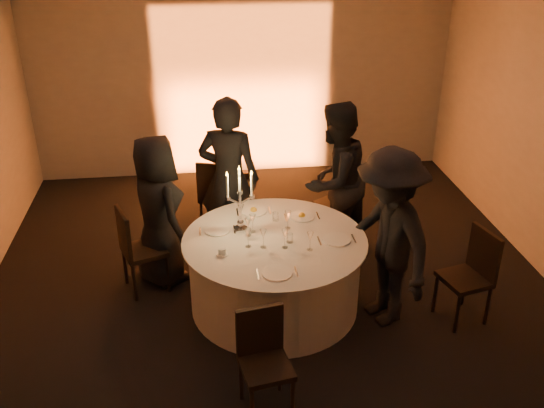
{
  "coord_description": "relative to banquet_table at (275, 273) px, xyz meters",
  "views": [
    {
      "loc": [
        -0.67,
        -5.05,
        3.69
      ],
      "look_at": [
        0.0,
        0.2,
        1.05
      ],
      "focal_mm": 40.0,
      "sensor_mm": 36.0,
      "label": 1
    }
  ],
  "objects": [
    {
      "name": "floor",
      "position": [
        0.0,
        0.0,
        -0.38
      ],
      "size": [
        7.0,
        7.0,
        0.0
      ],
      "primitive_type": "plane",
      "color": "black",
      "rests_on": "ground"
    },
    {
      "name": "wall_back",
      "position": [
        0.0,
        3.5,
        1.12
      ],
      "size": [
        7.0,
        0.0,
        7.0
      ],
      "primitive_type": "plane",
      "rotation": [
        1.57,
        0.0,
        0.0
      ],
      "color": "#A09B95",
      "rests_on": "floor"
    },
    {
      "name": "uplighter_fixture",
      "position": [
        0.0,
        3.2,
        -0.33
      ],
      "size": [
        0.25,
        0.12,
        0.1
      ],
      "primitive_type": "cube",
      "color": "black",
      "rests_on": "floor"
    },
    {
      "name": "banquet_table",
      "position": [
        0.0,
        0.0,
        0.0
      ],
      "size": [
        1.8,
        1.8,
        0.77
      ],
      "color": "black",
      "rests_on": "floor"
    },
    {
      "name": "chair_left",
      "position": [
        -1.38,
        0.45,
        0.15
      ],
      "size": [
        0.53,
        0.53,
        0.95
      ],
      "rotation": [
        0.0,
        0.0,
        1.92
      ],
      "color": "black",
      "rests_on": "floor"
    },
    {
      "name": "chair_back_left",
      "position": [
        -0.5,
        1.62,
        0.15
      ],
      "size": [
        0.52,
        0.52,
        0.96
      ],
      "rotation": [
        0.0,
        0.0,
        2.87
      ],
      "color": "black",
      "rests_on": "floor"
    },
    {
      "name": "chair_back_right",
      "position": [
        0.95,
        1.33,
        0.09
      ],
      "size": [
        0.52,
        0.52,
        0.85
      ],
      "rotation": [
        0.0,
        0.0,
        -2.56
      ],
      "color": "black",
      "rests_on": "floor"
    },
    {
      "name": "chair_right",
      "position": [
        1.86,
        -0.43,
        0.14
      ],
      "size": [
        0.5,
        0.5,
        0.94
      ],
      "rotation": [
        0.0,
        0.0,
        -1.32
      ],
      "color": "black",
      "rests_on": "floor"
    },
    {
      "name": "chair_front",
      "position": [
        -0.26,
        -1.33,
        0.11
      ],
      "size": [
        0.45,
        0.45,
        0.88
      ],
      "rotation": [
        0.0,
        0.0,
        0.18
      ],
      "color": "black",
      "rests_on": "floor"
    },
    {
      "name": "guest_left",
      "position": [
        -1.14,
        0.64,
        0.44
      ],
      "size": [
        0.85,
        0.95,
        1.64
      ],
      "primitive_type": "imported",
      "rotation": [
        0.0,
        0.0,
        2.09
      ],
      "color": "black",
      "rests_on": "floor"
    },
    {
      "name": "guest_back_left",
      "position": [
        -0.37,
        1.1,
        0.56
      ],
      "size": [
        0.79,
        0.65,
        1.88
      ],
      "primitive_type": "imported",
      "rotation": [
        0.0,
        0.0,
        2.82
      ],
      "color": "black",
      "rests_on": "floor"
    },
    {
      "name": "guest_back_right",
      "position": [
        0.8,
        0.96,
        0.52
      ],
      "size": [
        1.12,
        1.09,
        1.81
      ],
      "primitive_type": "imported",
      "rotation": [
        0.0,
        0.0,
        -2.45
      ],
      "color": "black",
      "rests_on": "floor"
    },
    {
      "name": "guest_right",
      "position": [
        1.02,
        -0.33,
        0.51
      ],
      "size": [
        0.98,
        1.3,
        1.78
      ],
      "primitive_type": "imported",
      "rotation": [
        0.0,
        0.0,
        -1.26
      ],
      "color": "black",
      "rests_on": "floor"
    },
    {
      "name": "plate_left",
      "position": [
        -0.54,
        0.23,
        0.39
      ],
      "size": [
        0.36,
        0.25,
        0.01
      ],
      "color": "white",
      "rests_on": "banquet_table"
    },
    {
      "name": "plate_back_left",
      "position": [
        -0.14,
        0.6,
        0.4
      ],
      "size": [
        0.36,
        0.27,
        0.08
      ],
      "color": "white",
      "rests_on": "banquet_table"
    },
    {
      "name": "plate_back_right",
      "position": [
        0.34,
        0.42,
        0.4
      ],
      "size": [
        0.35,
        0.26,
        0.08
      ],
      "color": "white",
      "rests_on": "banquet_table"
    },
    {
      "name": "plate_right",
      "position": [
        0.59,
        -0.1,
        0.39
      ],
      "size": [
        0.36,
        0.27,
        0.01
      ],
      "color": "white",
      "rests_on": "banquet_table"
    },
    {
      "name": "plate_front",
      "position": [
        -0.06,
        -0.61,
        0.39
      ],
      "size": [
        0.36,
        0.27,
        0.01
      ],
      "color": "white",
      "rests_on": "banquet_table"
    },
    {
      "name": "coffee_cup",
      "position": [
        -0.52,
        -0.23,
        0.42
      ],
      "size": [
        0.11,
        0.11,
        0.07
      ],
      "color": "white",
      "rests_on": "banquet_table"
    },
    {
      "name": "candelabra",
      "position": [
        -0.31,
        0.23,
        0.63
      ],
      "size": [
        0.29,
        0.14,
        0.69
      ],
      "color": "silver",
      "rests_on": "banquet_table"
    },
    {
      "name": "wine_glass_a",
      "position": [
        -0.27,
        -0.11,
        0.52
      ],
      "size": [
        0.07,
        0.07,
        0.19
      ],
      "color": "silver",
      "rests_on": "banquet_table"
    },
    {
      "name": "wine_glass_b",
      "position": [
        0.3,
        -0.25,
        0.52
      ],
      "size": [
        0.07,
        0.07,
        0.19
      ],
      "color": "silver",
      "rests_on": "banquet_table"
    },
    {
      "name": "wine_glass_c",
      "position": [
        -0.25,
        0.1,
        0.52
      ],
      "size": [
        0.07,
        0.07,
        0.19
      ],
      "color": "silver",
      "rests_on": "banquet_table"
    },
    {
      "name": "wine_glass_d",
      "position": [
        0.07,
        -0.17,
        0.52
      ],
      "size": [
        0.07,
        0.07,
        0.19
      ],
      "color": "silver",
      "rests_on": "banquet_table"
    },
    {
      "name": "wine_glass_e",
      "position": [
        0.16,
        0.2,
        0.52
      ],
      "size": [
        0.07,
        0.07,
        0.19
      ],
      "color": "silver",
      "rests_on": "banquet_table"
    },
    {
      "name": "wine_glass_f",
      "position": [
        -0.13,
        -0.14,
        0.52
      ],
      "size": [
        0.07,
        0.07,
        0.19
      ],
      "color": "silver",
      "rests_on": "banquet_table"
    },
    {
      "name": "wine_glass_g",
      "position": [
        -0.2,
        0.17,
        0.52
      ],
      "size": [
        0.07,
        0.07,
        0.19
      ],
      "color": "silver",
      "rests_on": "banquet_table"
    },
    {
      "name": "wine_glass_h",
      "position": [
        -0.29,
        0.4,
        0.52
      ],
      "size": [
        0.07,
        0.07,
        0.19
      ],
      "color": "silver",
      "rests_on": "banquet_table"
    },
    {
      "name": "tumbler_a",
      "position": [
        0.06,
        0.38,
        0.43
      ],
      "size": [
        0.07,
        0.07,
        0.09
      ],
      "primitive_type": "cylinder",
      "color": "silver",
      "rests_on": "banquet_table"
    },
    {
      "name": "tumbler_b",
      "position": [
        0.14,
        -0.08,
        0.43
      ],
      "size": [
        0.07,
        0.07,
        0.09
      ],
      "primitive_type": "cylinder",
      "color": "silver",
      "rests_on": "banquet_table"
    }
  ]
}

